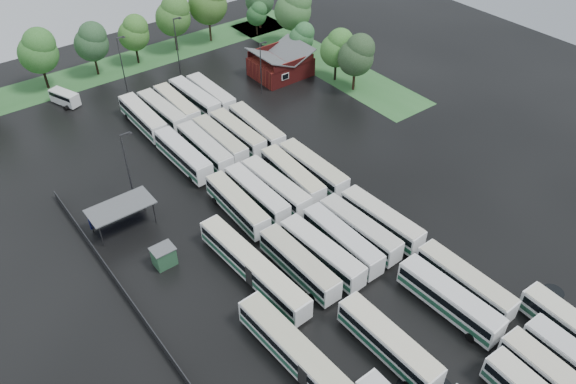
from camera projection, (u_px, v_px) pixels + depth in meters
ground at (336, 264)px, 67.45m from camera, size 160.00×160.00×0.00m
brick_building at (281, 66)px, 103.90m from camera, size 10.07×8.60×5.39m
wash_shed at (120, 208)px, 70.95m from camera, size 8.20×4.20×3.58m
utility_hut at (164, 256)px, 66.69m from camera, size 2.70×2.20×2.62m
grass_strip_north at (121, 65)px, 108.19m from camera, size 80.00×10.00×0.01m
grass_strip_east at (321, 60)px, 109.83m from camera, size 10.00×50.00×0.01m
west_fence at (136, 309)px, 61.48m from camera, size 0.10×50.00×1.20m
bus_r1c0 at (389, 343)px, 56.48m from camera, size 2.82×12.37×3.43m
bus_r1c3 at (449, 299)px, 60.81m from camera, size 3.10×12.58×3.48m
bus_r1c4 at (465, 282)px, 62.86m from camera, size 2.76×12.15×3.37m
bus_r2c0 at (299, 264)px, 65.00m from camera, size 2.71×12.11×3.36m
bus_r2c1 at (322, 253)px, 66.36m from camera, size 3.24×12.40×3.42m
bus_r2c2 at (342, 240)px, 68.00m from camera, size 2.65×12.19×3.39m
bus_r2c3 at (360, 229)px, 69.55m from camera, size 3.06×12.21×3.37m
bus_r2c4 at (382, 220)px, 70.94m from camera, size 3.17×12.22×3.37m
bus_r3c0 at (237, 205)px, 73.21m from camera, size 2.95×12.17×3.37m
bus_r3c1 at (257, 194)px, 74.89m from camera, size 2.57×11.94×3.32m
bus_r3c2 at (276, 187)px, 76.05m from camera, size 2.93×12.36×3.42m
bus_r3c3 at (292, 176)px, 77.94m from camera, size 3.24×12.46×3.44m
bus_r3c4 at (313, 169)px, 79.18m from camera, size 2.72×12.52×3.48m
bus_r4c0 at (183, 155)px, 81.74m from camera, size 2.80×12.53×3.48m
bus_r4c1 at (205, 148)px, 83.16m from camera, size 2.72×12.30×3.42m
bus_r4c2 at (220, 141)px, 84.78m from camera, size 2.62×12.08×3.36m
bus_r4c3 at (238, 133)px, 86.37m from camera, size 2.68×11.98×3.33m
bus_r4c4 at (256, 128)px, 87.48m from camera, size 3.05×12.49×3.45m
bus_r5c0 at (143, 117)px, 89.86m from camera, size 2.82×12.47×3.46m
bus_r5c1 at (162, 111)px, 91.39m from camera, size 2.91×12.09×3.35m
bus_r5c2 at (177, 105)px, 92.95m from camera, size 2.75×11.96×3.32m
bus_r5c3 at (195, 98)px, 94.68m from camera, size 3.04×12.34×3.41m
bus_r5c4 at (211, 94)px, 95.77m from camera, size 2.57×12.04×3.35m
artic_bus_west_b at (253, 267)px, 64.59m from camera, size 3.30×18.04×3.33m
artic_bus_west_c at (306, 363)px, 54.58m from camera, size 3.40×18.82×3.48m
minibus at (65, 97)px, 96.01m from camera, size 3.82×5.81×2.38m
tree_north_1 at (39, 50)px, 96.73m from camera, size 6.81×6.81×11.28m
tree_north_2 at (92, 41)px, 101.28m from camera, size 6.14×6.14×10.17m
tree_north_3 at (134, 32)px, 105.14m from camera, size 5.82×5.82×9.64m
tree_north_4 at (174, 15)px, 108.83m from camera, size 6.85×6.85×11.35m
tree_north_5 at (209, 1)px, 111.79m from camera, size 7.80×7.80×12.91m
tree_east_0 at (357, 55)px, 96.66m from camera, size 6.29×6.29×10.41m
tree_east_1 at (338, 48)px, 99.73m from camera, size 5.93×5.93×9.82m
tree_east_2 at (302, 37)px, 106.34m from camera, size 4.78×4.77×7.90m
tree_east_3 at (294, 8)px, 110.29m from camera, size 7.33×7.33×12.13m
tree_east_4 at (257, 14)px, 116.60m from camera, size 4.27×4.24×7.02m
lamp_post_ne at (261, 65)px, 96.32m from camera, size 1.46×0.28×9.49m
lamp_post_nw at (128, 163)px, 73.06m from camera, size 1.63×0.32×10.55m
lamp_post_back_w at (122, 61)px, 96.34m from camera, size 1.58×0.31×10.25m
lamp_post_back_e at (177, 43)px, 101.52m from camera, size 1.66×0.32×10.76m
puddle_1 at (570, 357)px, 57.37m from camera, size 4.32×4.32×0.01m
puddle_2 at (290, 279)px, 65.60m from camera, size 4.94×4.94×0.01m
puddle_3 at (383, 240)px, 70.73m from camera, size 3.68×3.68×0.01m
puddle_4 at (553, 292)px, 64.13m from camera, size 2.47×2.47×0.01m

